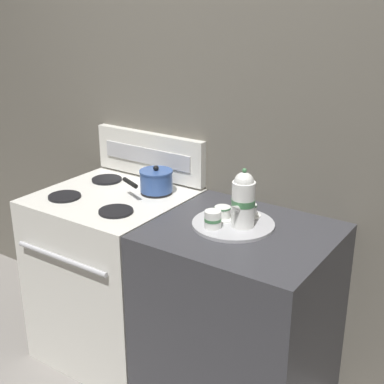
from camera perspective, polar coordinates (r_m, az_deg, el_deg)
ground_plane at (r=2.91m, az=-1.67°, el=-18.62°), size 6.00×6.00×0.00m
wall_back at (r=2.66m, az=2.64°, el=4.42°), size 6.00×0.05×2.20m
stove at (r=2.87m, az=-8.15°, el=-8.70°), size 0.70×0.70×0.91m
control_panel at (r=2.86m, az=-4.55°, el=3.98°), size 0.68×0.05×0.24m
side_counter at (r=2.49m, az=5.03°, el=-13.48°), size 0.77×0.67×0.89m
saucepan at (r=2.66m, az=-3.89°, el=1.22°), size 0.20×0.25×0.13m
serving_tray at (r=2.31m, az=4.42°, el=-3.42°), size 0.36×0.36×0.01m
teapot at (r=2.24m, az=5.48°, el=-0.80°), size 0.10×0.16×0.26m
teacup_left at (r=2.37m, az=6.07°, el=-1.95°), size 0.11×0.11×0.06m
teacup_right at (r=2.34m, az=3.28°, el=-2.22°), size 0.11×0.11×0.06m
creamer_jug at (r=2.24m, az=2.23°, el=-2.93°), size 0.07×0.07×0.08m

